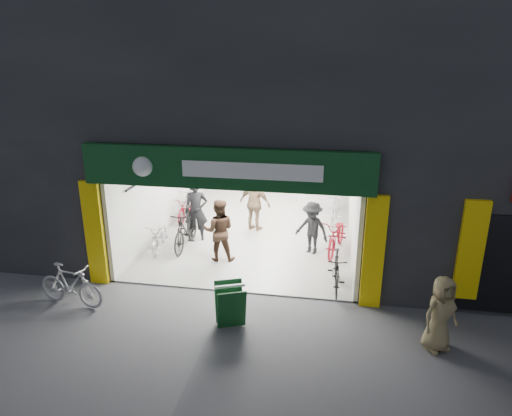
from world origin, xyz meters
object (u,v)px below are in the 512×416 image
(parked_bike, at_px, (71,285))
(pedestrian_near, at_px, (440,314))
(sandwich_board, at_px, (230,304))
(bike_right_front, at_px, (336,271))
(bike_left_front, at_px, (160,236))

(parked_bike, distance_m, pedestrian_near, 7.76)
(pedestrian_near, height_order, sandwich_board, pedestrian_near)
(bike_right_front, bearing_deg, parked_bike, -164.58)
(bike_right_front, distance_m, parked_bike, 6.09)
(bike_left_front, height_order, parked_bike, parked_bike)
(parked_bike, bearing_deg, bike_right_front, -63.81)
(bike_left_front, relative_size, sandwich_board, 1.81)
(bike_right_front, relative_size, sandwich_board, 1.71)
(bike_left_front, xyz_separation_m, pedestrian_near, (6.92, -3.53, 0.33))
(bike_left_front, xyz_separation_m, bike_right_front, (5.00, -1.47, 0.03))
(bike_left_front, relative_size, pedestrian_near, 1.08)
(bike_left_front, bearing_deg, sandwich_board, -58.58)
(parked_bike, bearing_deg, bike_left_front, -5.06)
(bike_right_front, height_order, sandwich_board, sandwich_board)
(bike_right_front, relative_size, pedestrian_near, 1.02)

